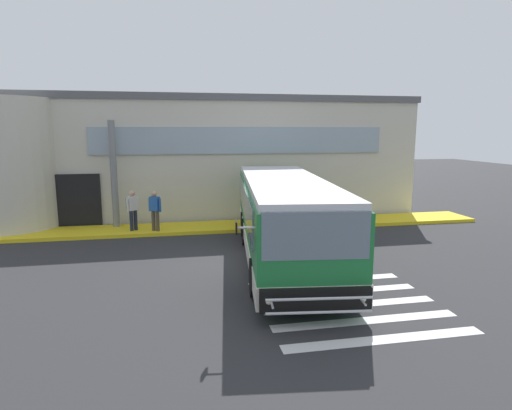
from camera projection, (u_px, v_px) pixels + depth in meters
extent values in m
cube|color=#2B2B2D|center=(242.00, 260.00, 14.23)|extent=(80.00, 90.00, 0.02)
cube|color=silver|center=(385.00, 339.00, 8.80)|extent=(4.40, 0.36, 0.01)
cube|color=silver|center=(366.00, 321.00, 9.67)|extent=(4.40, 0.36, 0.01)
cube|color=silver|center=(350.00, 305.00, 10.54)|extent=(4.40, 0.36, 0.01)
cube|color=silver|center=(336.00, 292.00, 11.41)|extent=(4.40, 0.36, 0.01)
cube|color=silver|center=(324.00, 280.00, 12.28)|extent=(4.40, 0.36, 0.01)
cube|color=beige|center=(210.00, 155.00, 25.35)|extent=(19.42, 12.00, 5.58)
cube|color=#56565B|center=(209.00, 105.00, 24.85)|extent=(19.62, 12.20, 0.30)
cylinder|color=beige|center=(5.00, 165.00, 18.30)|extent=(4.40, 4.40, 5.58)
cube|color=black|center=(79.00, 202.00, 18.60)|extent=(1.80, 0.16, 2.40)
cube|color=#8C9EAD|center=(242.00, 140.00, 19.53)|extent=(13.42, 0.10, 1.20)
cube|color=yellow|center=(225.00, 226.00, 18.86)|extent=(23.42, 2.00, 0.15)
cylinder|color=slate|center=(114.00, 174.00, 18.16)|extent=(0.28, 0.28, 4.52)
cube|color=#1E7238|center=(284.00, 217.00, 14.16)|extent=(3.77, 10.32, 2.15)
cube|color=silver|center=(284.00, 240.00, 14.30)|extent=(3.81, 10.37, 0.55)
cube|color=silver|center=(285.00, 182.00, 13.96)|extent=(3.64, 10.11, 0.20)
cube|color=slate|center=(316.00, 236.00, 9.15)|extent=(2.35, 0.41, 1.05)
cube|color=slate|center=(321.00, 200.00, 14.46)|extent=(1.13, 8.83, 0.95)
cube|color=slate|center=(245.00, 201.00, 14.28)|extent=(1.13, 8.83, 0.95)
cube|color=black|center=(316.00, 219.00, 9.09)|extent=(2.15, 0.36, 0.28)
cube|color=black|center=(316.00, 300.00, 9.27)|extent=(2.46, 0.50, 0.52)
sphere|color=beige|center=(362.00, 298.00, 9.29)|extent=(0.18, 0.18, 0.18)
sphere|color=beige|center=(269.00, 301.00, 9.15)|extent=(0.18, 0.18, 0.18)
cylinder|color=#B7B7BF|center=(246.00, 228.00, 9.22)|extent=(0.40, 0.10, 0.05)
cube|color=black|center=(236.00, 228.00, 9.21)|extent=(0.06, 0.20, 0.28)
cylinder|color=black|center=(345.00, 275.00, 11.22)|extent=(0.42, 1.03, 1.00)
cylinder|color=black|center=(255.00, 277.00, 11.05)|extent=(0.42, 1.03, 1.00)
cylinder|color=black|center=(308.00, 231.00, 16.22)|extent=(0.42, 1.03, 1.00)
cylinder|color=black|center=(246.00, 232.00, 16.05)|extent=(0.42, 1.03, 1.00)
cylinder|color=black|center=(302.00, 223.00, 17.49)|extent=(0.42, 1.03, 1.00)
cylinder|color=black|center=(245.00, 224.00, 17.33)|extent=(0.42, 1.03, 1.00)
cylinder|color=#B7B7BF|center=(319.00, 312.00, 8.92)|extent=(2.24, 0.34, 0.06)
cylinder|color=#B7B7BF|center=(319.00, 299.00, 8.87)|extent=(2.24, 0.34, 0.06)
cylinder|color=#B7B7BF|center=(362.00, 301.00, 9.16)|extent=(0.11, 0.50, 0.05)
cylinder|color=#B7B7BF|center=(272.00, 303.00, 9.03)|extent=(0.11, 0.50, 0.05)
cylinder|color=#1E2338|center=(136.00, 220.00, 17.79)|extent=(0.15, 0.15, 0.85)
cylinder|color=#1E2338|center=(131.00, 221.00, 17.64)|extent=(0.15, 0.15, 0.85)
cube|color=silver|center=(133.00, 203.00, 17.59)|extent=(0.43, 0.41, 0.58)
sphere|color=tan|center=(132.00, 193.00, 17.52)|extent=(0.23, 0.23, 0.23)
cylinder|color=silver|center=(138.00, 204.00, 17.80)|extent=(0.09, 0.09, 0.55)
cylinder|color=silver|center=(128.00, 205.00, 17.41)|extent=(0.09, 0.09, 0.55)
cube|color=#26663F|center=(130.00, 203.00, 17.70)|extent=(0.35, 0.33, 0.44)
cylinder|color=#4C4233|center=(158.00, 221.00, 17.60)|extent=(0.15, 0.15, 0.85)
cylinder|color=#4C4233|center=(153.00, 221.00, 17.68)|extent=(0.15, 0.15, 0.85)
cube|color=#2659A5|center=(155.00, 204.00, 17.52)|extent=(0.44, 0.39, 0.58)
sphere|color=tan|center=(154.00, 194.00, 17.44)|extent=(0.23, 0.23, 0.23)
cylinder|color=#2659A5|center=(160.00, 205.00, 17.43)|extent=(0.09, 0.09, 0.55)
cylinder|color=#2659A5|center=(150.00, 204.00, 17.62)|extent=(0.09, 0.09, 0.55)
cylinder|color=yellow|center=(265.00, 222.00, 17.92)|extent=(0.18, 0.18, 0.90)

